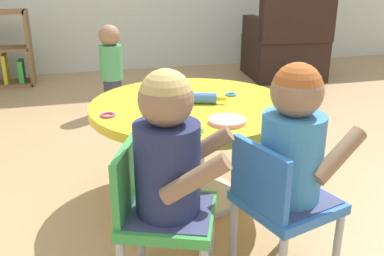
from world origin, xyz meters
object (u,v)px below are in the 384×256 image
Objects in this scene: craft_table at (192,126)px; child_chair_left at (158,213)px; rolling_pin at (201,98)px; seated_child_left at (169,150)px; armchair_dark at (285,47)px; seated_child_right at (294,139)px; toddler_standing at (111,66)px; child_chair_right at (280,202)px; craft_scissors at (191,132)px.

craft_table is 1.73× the size of child_chair_left.
seated_child_left is at bearing -115.30° from rolling_pin.
child_chair_left is 0.63× the size of armchair_dark.
seated_child_right is at bearing -73.54° from craft_table.
seated_child_right is 2.14m from toddler_standing.
seated_child_right is at bearing -78.64° from toddler_standing.
armchair_dark is at bearing 54.93° from rolling_pin.
child_chair_right is at bearing -6.11° from child_chair_left.
seated_child_right is at bearing -2.57° from seated_child_left.
child_chair_right is at bearing -164.00° from seated_child_right.
child_chair_right is 2.14m from toddler_standing.
child_chair_left is 2.06m from toddler_standing.
seated_child_left is 0.44m from child_chair_right.
child_chair_left is 0.80× the size of toddler_standing.
armchair_dark is at bearing 20.55° from toddler_standing.
armchair_dark is at bearing 56.54° from craft_scissors.
child_chair_left is 1.05× the size of seated_child_left.
rolling_pin is (0.27, 0.58, -0.02)m from seated_child_left.
craft_scissors is (-0.28, 0.25, -0.04)m from seated_child_right.
seated_child_right is (0.18, -0.62, 0.15)m from craft_table.
craft_table is 0.65m from child_chair_right.
seated_child_right is at bearing -116.46° from armchair_dark.
craft_scissors is at bearing 51.86° from child_chair_left.
seated_child_right reaches higher than toddler_standing.
rolling_pin is at bearing 61.15° from child_chair_left.
seated_child_left is 0.60× the size of armchair_dark.
toddler_standing is 4.73× the size of craft_scissors.
rolling_pin is 1.58× the size of craft_scissors.
seated_child_left is 2.27× the size of rolling_pin.
child_chair_right is 2.39× the size of rolling_pin.
armchair_dark is 3.02m from craft_scissors.
rolling_pin is at bearing 68.07° from craft_scissors.
craft_table is 0.66m from seated_child_right.
armchair_dark is (1.38, 2.76, -0.22)m from seated_child_right.
rolling_pin is (-0.11, 0.61, 0.21)m from child_chair_right.
armchair_dark reaches higher than child_chair_left.
toddler_standing reaches higher than child_chair_right.
child_chair_left is at bearing 175.77° from seated_child_right.
seated_child_left and seated_child_right have the same top height.
child_chair_right is at bearing -117.00° from armchair_dark.
craft_scissors is at bearing -105.65° from craft_table.
craft_scissors is at bearing -123.46° from armchair_dark.
seated_child_right is 0.76× the size of toddler_standing.
seated_child_left is at bearing -111.59° from craft_table.
rolling_pin is (0.27, -1.49, 0.15)m from toddler_standing.
seated_child_right is 0.62m from rolling_pin.
seated_child_right is at bearing -76.30° from rolling_pin.
seated_child_left reaches higher than craft_table.
toddler_standing is at bearing 100.29° from child_chair_right.
armchair_dark is (1.79, 2.75, -0.22)m from seated_child_left.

